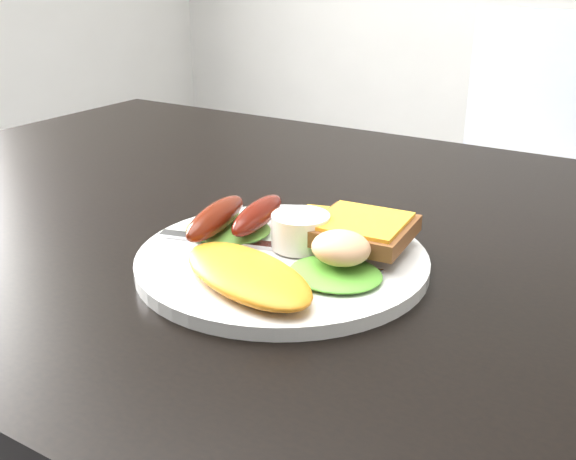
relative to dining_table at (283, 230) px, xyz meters
name	(u,v)px	position (x,y,z in m)	size (l,w,h in m)	color
dining_table	(283,230)	(0.00, 0.00, 0.00)	(1.20, 0.80, 0.04)	black
dining_chair	(509,184)	(-0.04, 1.19, -0.28)	(0.37, 0.37, 0.04)	tan
person	(418,100)	(-0.07, 0.57, 0.04)	(0.56, 0.37, 1.55)	navy
plate	(282,260)	(0.07, -0.12, 0.03)	(0.26, 0.26, 0.01)	white
lettuce_left	(228,229)	(0.00, -0.10, 0.04)	(0.09, 0.08, 0.01)	#4E9C28
lettuce_right	(335,273)	(0.14, -0.13, 0.04)	(0.08, 0.07, 0.01)	green
omelette	(247,274)	(0.08, -0.18, 0.04)	(0.15, 0.07, 0.02)	#FDAE2B
sausage_a	(216,217)	(0.00, -0.12, 0.05)	(0.03, 0.11, 0.03)	#5D0402
sausage_b	(258,215)	(0.03, -0.09, 0.05)	(0.03, 0.10, 0.03)	#601F0E
ramekin	(300,231)	(0.08, -0.10, 0.05)	(0.05, 0.05, 0.03)	white
toast_a	(335,231)	(0.09, -0.06, 0.04)	(0.08, 0.08, 0.01)	brown
toast_b	(362,230)	(0.13, -0.07, 0.05)	(0.09, 0.09, 0.01)	brown
potato_salad	(341,248)	(0.14, -0.12, 0.06)	(0.05, 0.05, 0.03)	#F5ECB1
fork	(241,243)	(0.03, -0.12, 0.03)	(0.16, 0.01, 0.00)	#ADAFB7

